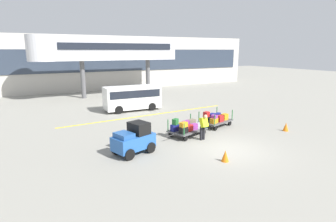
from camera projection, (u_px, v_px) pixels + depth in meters
name	position (u px, v px, depth m)	size (l,w,h in m)	color
ground_plane	(228.00, 149.00, 14.49)	(120.00, 120.00, 0.00)	gray
apron_lead_line	(150.00, 115.00, 22.20)	(14.64, 0.20, 0.01)	yellow
terminal_building	(100.00, 63.00, 36.12)	(45.68, 2.51, 7.02)	#BCB7AD
jet_bridge	(101.00, 49.00, 29.97)	(16.14, 3.00, 6.67)	silver
baggage_tug	(134.00, 139.00, 13.79)	(2.33, 1.75, 1.58)	#2659A5
baggage_cart_lead	(186.00, 127.00, 16.69)	(3.08, 2.03, 1.14)	#4C4C4F
baggage_cart_middle	(215.00, 119.00, 18.79)	(3.08, 2.03, 1.10)	#4C4C4F
baggage_handler	(203.00, 126.00, 15.82)	(0.46, 0.47, 1.56)	black
shuttle_van	(132.00, 96.00, 23.77)	(4.86, 2.09, 2.10)	white
safety_cone_near	(225.00, 156.00, 12.87)	(0.36, 0.36, 0.55)	orange
safety_cone_far	(286.00, 127.00, 17.76)	(0.36, 0.36, 0.55)	orange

